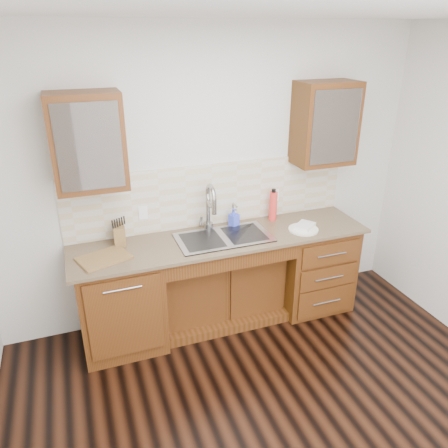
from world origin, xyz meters
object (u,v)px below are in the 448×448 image
object	(u,v)px
knife_block	(119,235)
cutting_board	(104,258)
soap_bottle	(234,217)
plate	(303,229)
water_bottle	(273,206)

from	to	relation	value
knife_block	cutting_board	distance (m)	0.30
soap_bottle	cutting_board	distance (m)	1.26
plate	knife_block	bearing A→B (deg)	169.73
soap_bottle	water_bottle	distance (m)	0.41
water_bottle	knife_block	xyz separation A→B (m)	(-1.47, -0.02, -0.06)
water_bottle	cutting_board	xyz separation A→B (m)	(-1.64, -0.26, -0.13)
knife_block	cutting_board	size ratio (longest dim) A/B	0.44
soap_bottle	water_bottle	size ratio (longest dim) A/B	0.61
plate	cutting_board	world-z (taller)	cutting_board
water_bottle	plate	world-z (taller)	water_bottle
cutting_board	plate	bearing A→B (deg)	-1.92
plate	soap_bottle	bearing A→B (deg)	151.44
soap_bottle	water_bottle	xyz separation A→B (m)	(0.41, 0.01, 0.06)
plate	water_bottle	bearing A→B (deg)	117.59
soap_bottle	plate	world-z (taller)	soap_bottle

